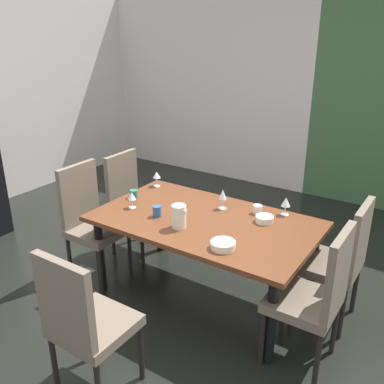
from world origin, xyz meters
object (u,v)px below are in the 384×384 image
(chair_right_near, at_px, (317,293))
(serving_bowl_south, at_px, (223,245))
(chair_left_far, at_px, (132,199))
(chair_left_near, at_px, (90,218))
(chair_head_near, at_px, (84,320))
(cup_west, at_px, (134,194))
(wine_glass_corner, at_px, (286,202))
(cup_near_window, at_px, (157,211))
(wine_glass_front, at_px, (157,175))
(dining_table, at_px, (205,228))
(serving_bowl_near_shelf, at_px, (264,219))
(cup_east, at_px, (258,209))
(wine_glass_left, at_px, (132,197))
(chair_right_far, at_px, (340,257))
(pitcher_right, at_px, (179,216))
(wine_glass_north, at_px, (223,195))

(chair_right_near, xyz_separation_m, serving_bowl_south, (-0.67, -0.05, 0.18))
(chair_left_far, xyz_separation_m, chair_left_near, (-0.00, -0.56, 0.01))
(chair_head_near, distance_m, cup_west, 1.52)
(wine_glass_corner, distance_m, cup_near_window, 1.05)
(cup_west, bearing_deg, wine_glass_front, 91.84)
(chair_right_near, height_order, cup_west, chair_right_near)
(dining_table, xyz_separation_m, wine_glass_front, (-0.78, 0.38, 0.19))
(wine_glass_corner, bearing_deg, dining_table, -139.43)
(serving_bowl_near_shelf, xyz_separation_m, cup_east, (-0.12, 0.12, 0.01))
(cup_near_window, bearing_deg, serving_bowl_south, -13.35)
(serving_bowl_south, height_order, cup_east, cup_east)
(wine_glass_left, distance_m, wine_glass_front, 0.54)
(chair_left_far, bearing_deg, chair_right_near, 74.74)
(chair_head_near, relative_size, wine_glass_left, 7.21)
(wine_glass_corner, bearing_deg, serving_bowl_south, -100.98)
(chair_right_far, xyz_separation_m, wine_glass_corner, (-0.52, 0.15, 0.27))
(chair_left_far, bearing_deg, chair_head_near, 32.14)
(chair_left_far, bearing_deg, serving_bowl_south, 66.05)
(cup_west, xyz_separation_m, pitcher_right, (0.68, -0.26, 0.06))
(wine_glass_front, relative_size, serving_bowl_near_shelf, 1.05)
(dining_table, height_order, cup_east, cup_east)
(chair_left_near, xyz_separation_m, wine_glass_front, (0.25, 0.66, 0.26))
(wine_glass_corner, bearing_deg, chair_head_near, -107.47)
(chair_head_near, bearing_deg, wine_glass_north, 88.11)
(serving_bowl_near_shelf, xyz_separation_m, cup_west, (-1.19, -0.19, 0.01))
(chair_left_near, distance_m, serving_bowl_near_shelf, 1.54)
(wine_glass_front, relative_size, cup_near_window, 1.66)
(chair_left_near, xyz_separation_m, serving_bowl_near_shelf, (1.45, 0.50, 0.17))
(chair_left_near, distance_m, wine_glass_left, 0.48)
(wine_glass_north, distance_m, serving_bowl_south, 0.69)
(dining_table, relative_size, chair_right_near, 1.71)
(dining_table, xyz_separation_m, cup_west, (-0.77, 0.03, 0.11))
(dining_table, bearing_deg, wine_glass_north, 86.67)
(dining_table, bearing_deg, cup_west, 178.09)
(cup_west, bearing_deg, serving_bowl_south, -17.76)
(chair_left_near, bearing_deg, cup_near_window, 99.68)
(serving_bowl_south, bearing_deg, cup_east, 94.46)
(chair_head_near, height_order, wine_glass_left, chair_head_near)
(dining_table, xyz_separation_m, serving_bowl_south, (0.36, -0.33, 0.10))
(wine_glass_north, height_order, pitcher_right, pitcher_right)
(wine_glass_left, xyz_separation_m, cup_near_window, (0.28, -0.02, -0.06))
(dining_table, xyz_separation_m, chair_right_near, (1.03, -0.28, -0.08))
(wine_glass_front, bearing_deg, wine_glass_north, -8.36)
(chair_left_near, distance_m, cup_east, 1.48)
(chair_left_far, bearing_deg, cup_west, 45.44)
(chair_right_near, bearing_deg, serving_bowl_south, 94.69)
(chair_left_near, distance_m, pitcher_right, 0.97)
(serving_bowl_south, relative_size, cup_near_window, 2.00)
(dining_table, xyz_separation_m, cup_near_window, (-0.36, -0.16, 0.12))
(wine_glass_front, xyz_separation_m, wine_glass_north, (0.79, -0.12, 0.01))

